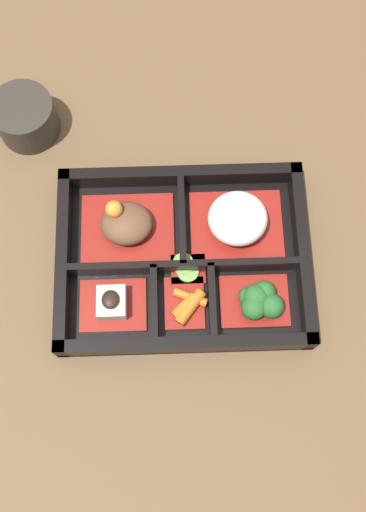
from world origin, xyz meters
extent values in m
plane|color=brown|center=(0.00, 0.00, 0.00)|extent=(3.00, 3.00, 0.00)
cube|color=black|center=(0.00, 0.00, 0.01)|extent=(0.30, 0.22, 0.01)
cube|color=black|center=(0.00, -0.11, 0.02)|extent=(0.30, 0.01, 0.04)
cube|color=black|center=(0.00, 0.11, 0.02)|extent=(0.30, 0.01, 0.04)
cube|color=black|center=(-0.14, 0.00, 0.02)|extent=(0.01, 0.22, 0.04)
cube|color=black|center=(0.14, 0.00, 0.02)|extent=(0.01, 0.22, 0.04)
cube|color=black|center=(0.00, -0.01, 0.02)|extent=(0.27, 0.01, 0.04)
cube|color=black|center=(-0.04, -0.06, 0.02)|extent=(0.01, 0.09, 0.04)
cube|color=black|center=(0.03, -0.06, 0.02)|extent=(0.01, 0.09, 0.04)
cube|color=black|center=(0.00, 0.04, 0.02)|extent=(0.01, 0.11, 0.04)
cube|color=maroon|center=(-0.07, 0.04, 0.01)|extent=(0.11, 0.09, 0.01)
ellipsoid|color=brown|center=(-0.07, 0.04, 0.03)|extent=(0.06, 0.06, 0.03)
sphere|color=orange|center=(-0.08, 0.05, 0.05)|extent=(0.02, 0.02, 0.02)
cube|color=maroon|center=(0.07, 0.04, 0.01)|extent=(0.11, 0.09, 0.01)
ellipsoid|color=silver|center=(0.07, 0.04, 0.04)|extent=(0.07, 0.07, 0.04)
cube|color=maroon|center=(-0.08, -0.05, 0.01)|extent=(0.08, 0.06, 0.01)
cube|color=beige|center=(-0.08, -0.05, 0.03)|extent=(0.03, 0.04, 0.02)
ellipsoid|color=black|center=(-0.08, -0.05, 0.04)|extent=(0.02, 0.02, 0.01)
cube|color=maroon|center=(0.00, -0.05, 0.01)|extent=(0.05, 0.06, 0.01)
cylinder|color=#D1661E|center=(0.01, -0.06, 0.02)|extent=(0.04, 0.04, 0.01)
cylinder|color=#D1661E|center=(0.00, -0.06, 0.02)|extent=(0.03, 0.03, 0.01)
cylinder|color=#D1661E|center=(0.01, -0.05, 0.02)|extent=(0.04, 0.03, 0.01)
cube|color=maroon|center=(0.08, -0.05, 0.01)|extent=(0.08, 0.06, 0.01)
sphere|color=#265B28|center=(0.08, -0.06, 0.03)|extent=(0.03, 0.03, 0.03)
sphere|color=#265B28|center=(0.09, -0.05, 0.03)|extent=(0.03, 0.03, 0.03)
sphere|color=#265B28|center=(0.08, -0.07, 0.03)|extent=(0.03, 0.03, 0.03)
sphere|color=#265B28|center=(0.10, -0.07, 0.03)|extent=(0.03, 0.03, 0.03)
sphere|color=#265B28|center=(0.07, -0.05, 0.03)|extent=(0.02, 0.02, 0.02)
sphere|color=#265B28|center=(0.08, -0.05, 0.03)|extent=(0.03, 0.03, 0.03)
cube|color=maroon|center=(0.01, -0.01, 0.01)|extent=(0.04, 0.04, 0.01)
cylinder|color=#75A84C|center=(0.01, -0.02, 0.02)|extent=(0.03, 0.03, 0.00)
cylinder|color=#75A84C|center=(0.00, -0.01, 0.02)|extent=(0.02, 0.02, 0.01)
cylinder|color=#75A84C|center=(0.00, -0.01, 0.02)|extent=(0.02, 0.02, 0.01)
cylinder|color=#75A84C|center=(0.00, -0.01, 0.02)|extent=(0.02, 0.02, 0.01)
cylinder|color=#2D2823|center=(-0.20, 0.19, 0.03)|extent=(0.08, 0.08, 0.05)
cylinder|color=#597A38|center=(-0.20, 0.19, 0.05)|extent=(0.07, 0.07, 0.01)
camera|label=1|loc=(-0.01, -0.21, 0.70)|focal=42.00mm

